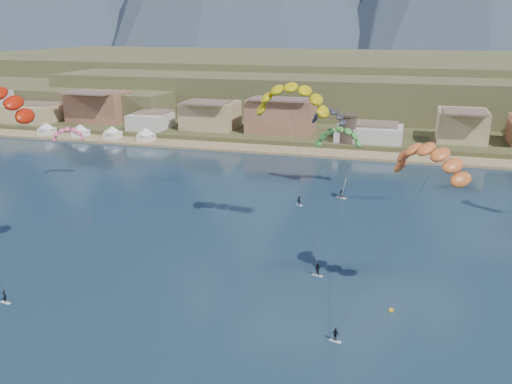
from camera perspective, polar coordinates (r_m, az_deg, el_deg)
ground at (r=65.52m, az=-8.11°, el=-16.46°), size 2400.00×2400.00×0.00m
beach at (r=161.23m, az=7.33°, el=4.09°), size 2200.00×12.00×0.90m
land at (r=610.97m, az=14.24°, el=13.16°), size 2200.00×900.00×4.00m
foothills at (r=283.21m, az=16.09°, el=10.94°), size 940.00×210.00×18.00m
town at (r=184.97m, az=-4.23°, el=8.29°), size 400.00×24.00×12.00m
watchtower at (r=167.15m, az=9.54°, el=6.60°), size 5.82×5.82×8.60m
beach_tents at (r=187.51m, az=-16.45°, el=6.43°), size 43.40×6.40×5.00m
kitesurfer_yellow at (r=91.34m, az=3.79°, el=10.10°), size 14.89×17.57×29.88m
kitesurfer_orange at (r=71.29m, az=17.78°, el=3.66°), size 15.73×17.78×25.24m
kitesurfer_green at (r=125.56m, az=8.63°, el=6.02°), size 12.17×20.11×19.26m
distant_kite_pink at (r=138.21m, az=-19.07°, el=5.96°), size 8.28×7.32×14.72m
distant_kite_dark at (r=122.54m, az=7.63°, el=8.16°), size 9.20×6.93×20.16m
windsurfer at (r=119.66m, az=8.99°, el=-0.00°), size 2.66×2.68×4.24m
buoy at (r=75.35m, az=13.95°, el=-11.93°), size 0.70×0.70×0.70m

